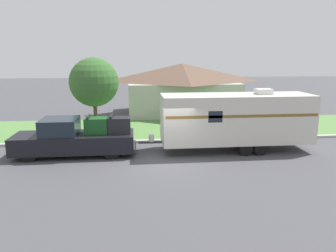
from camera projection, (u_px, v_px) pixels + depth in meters
name	position (u px, v px, depth m)	size (l,w,h in m)	color
ground_plane	(170.00, 162.00, 15.58)	(120.00, 120.00, 0.00)	#47474C
curb_strip	(163.00, 141.00, 19.20)	(80.00, 0.30, 0.14)	#ADADA8
lawn_strip	(158.00, 128.00, 22.76)	(80.00, 7.00, 0.03)	#568442
house_across_street	(182.00, 88.00, 28.39)	(9.88, 6.74, 4.29)	#B2B2A8
pickup_truck	(76.00, 138.00, 16.53)	(6.07, 2.07, 2.02)	black
travel_trailer	(236.00, 118.00, 17.21)	(9.07, 2.32, 3.27)	black
mailbox	(222.00, 119.00, 20.45)	(0.48, 0.20, 1.37)	brown
tree_in_yard	(94.00, 82.00, 20.43)	(3.06, 3.06, 4.86)	brown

